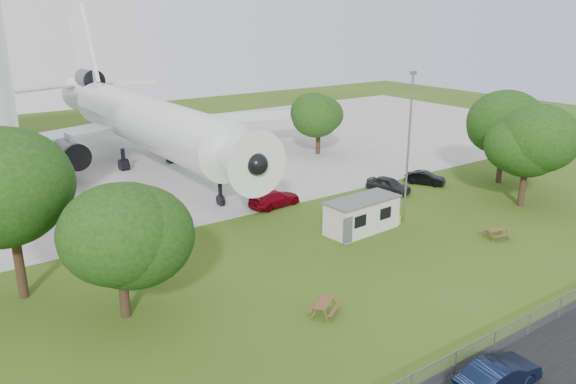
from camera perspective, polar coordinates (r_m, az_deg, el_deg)
ground at (r=37.52m, az=9.91°, el=-8.29°), size 160.00×160.00×0.00m
concrete_apron at (r=67.99m, az=-13.36°, el=3.37°), size 120.00×46.00×0.03m
airliner at (r=64.25m, az=-14.60°, el=7.26°), size 46.36×47.73×17.69m
site_cabin at (r=44.09m, az=7.53°, el=-2.30°), size 6.83×3.08×2.62m
picnic_west at (r=32.67m, az=3.71°, el=-12.21°), size 2.32×2.22×0.76m
picnic_east at (r=45.52m, az=20.38°, el=-4.42°), size 2.06×1.82×0.76m
fence at (r=32.48m, az=22.19°, el=-13.82°), size 58.00×0.04×1.30m
lamp_mast at (r=45.22m, az=12.11°, el=4.16°), size 0.16×0.16×12.00m
tree_west_big at (r=35.48m, az=-26.59°, el=0.11°), size 9.02×9.02×11.21m
tree_west_small at (r=31.48m, az=-16.92°, el=-3.70°), size 6.61×6.61×8.51m
tree_east_front at (r=52.45m, az=23.22°, el=4.46°), size 7.01×7.01×9.08m
tree_east_back at (r=59.20m, az=21.19°, el=6.45°), size 7.93×7.93×9.92m
tree_far_apron at (r=67.35m, az=3.12°, el=7.85°), size 6.28×6.28×7.96m
car_centre_sedan at (r=28.11m, az=20.56°, el=-17.12°), size 4.54×1.74×1.48m
car_ne_hatch at (r=54.11m, az=10.18°, el=0.72°), size 2.75×4.61×1.47m
car_ne_sedan at (r=57.43m, az=13.76°, el=1.37°), size 3.05×4.06×1.28m
car_apron_van at (r=49.37m, az=-1.39°, el=-0.67°), size 5.20×2.57×1.45m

